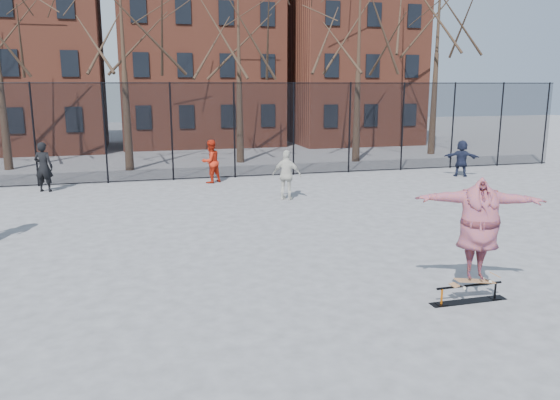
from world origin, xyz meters
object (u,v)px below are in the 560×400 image
object	(u,v)px
skate_rail	(469,295)
bystander_red	(211,161)
skateboard	(475,281)
bystander_white	(287,175)
bystander_navy	(461,158)
bystander_black	(44,167)
skater	(479,230)

from	to	relation	value
skate_rail	bystander_red	bearing A→B (deg)	101.71
skateboard	bystander_white	bearing A→B (deg)	95.20
skate_rail	bystander_navy	distance (m)	14.59
skate_rail	skateboard	world-z (taller)	skateboard
skateboard	bystander_white	size ratio (longest dim) A/B	0.49
skate_rail	bystander_white	xyz separation A→B (m)	(-0.76, 9.54, 0.73)
skateboard	bystander_black	bearing A→B (deg)	124.42
skateboard	bystander_navy	bearing A→B (deg)	57.80
bystander_navy	bystander_red	bearing A→B (deg)	24.45
bystander_white	skateboard	bearing A→B (deg)	125.63
bystander_red	skater	bearing A→B (deg)	70.54
skater	skateboard	bearing A→B (deg)	0.00
skater	bystander_red	bearing A→B (deg)	122.96
bystander_black	bystander_red	distance (m)	6.21
skate_rail	bystander_white	bearing A→B (deg)	94.57
bystander_red	skateboard	bearing A→B (deg)	70.54
skateboard	skater	distance (m)	0.98
skateboard	bystander_navy	xyz separation A→B (m)	(7.74, 12.29, 0.41)
bystander_black	skate_rail	bearing A→B (deg)	142.72
skateboard	bystander_black	world-z (taller)	bystander_black
skate_rail	bystander_navy	size ratio (longest dim) A/B	0.96
skate_rail	skateboard	size ratio (longest dim) A/B	1.80
bystander_white	skater	bearing A→B (deg)	125.63
bystander_black	bystander_red	size ratio (longest dim) A/B	1.07
bystander_white	bystander_navy	bearing A→B (deg)	-131.89
skateboard	skater	xyz separation A→B (m)	(0.00, 0.00, 0.98)
skater	bystander_navy	size ratio (longest dim) A/B	1.45
skate_rail	skateboard	bearing A→B (deg)	-0.00
bystander_navy	skate_rail	bearing A→B (deg)	88.66
bystander_red	bystander_black	bearing A→B (deg)	-29.40
skater	bystander_red	distance (m)	13.87
bystander_black	bystander_white	size ratio (longest dim) A/B	1.08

